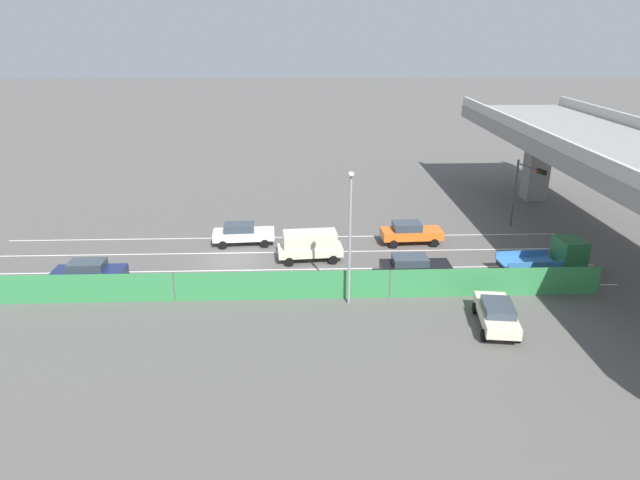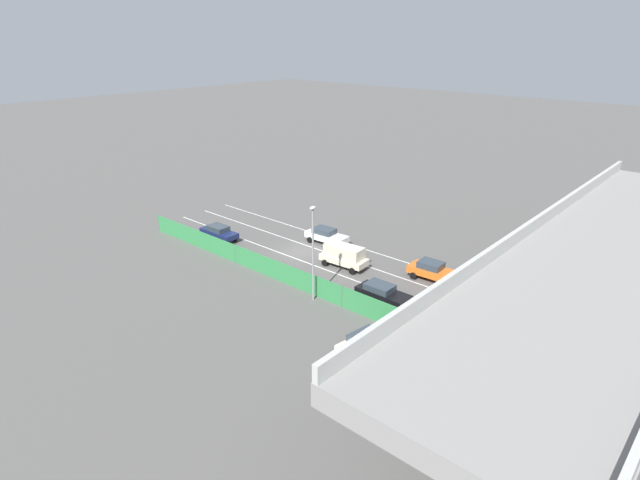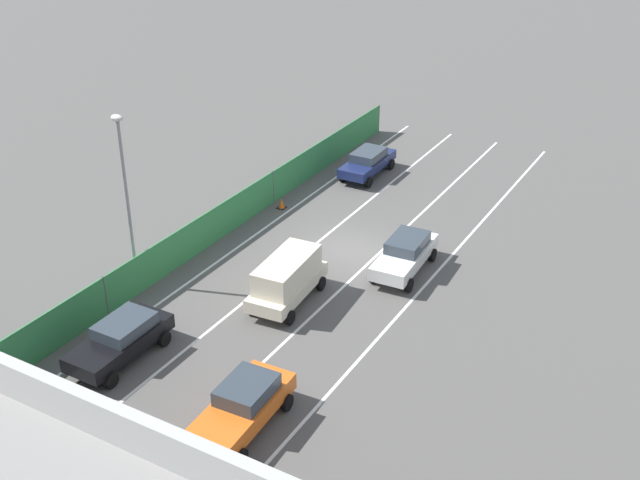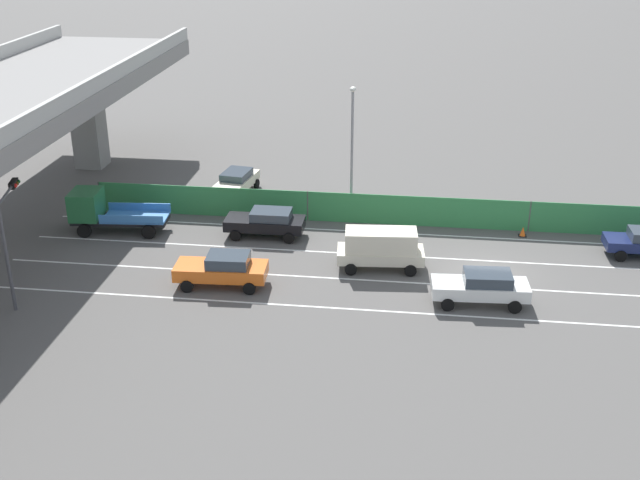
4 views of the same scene
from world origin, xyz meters
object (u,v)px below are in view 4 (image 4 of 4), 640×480
object	(u,v)px
parked_sedan_cream	(236,182)
traffic_light	(9,223)
street_lamp	(352,142)
traffic_cone	(523,232)
car_sedan_black	(266,222)
car_van_cream	(381,247)
flatbed_truck_blue	(102,211)
car_sedan_white	(482,286)
car_taxi_orange	(223,268)

from	to	relation	value
parked_sedan_cream	traffic_light	bearing A→B (deg)	155.54
street_lamp	traffic_cone	distance (m)	11.32
car_sedan_black	car_van_cream	world-z (taller)	car_van_cream
traffic_cone	street_lamp	bearing A→B (deg)	82.16
flatbed_truck_blue	traffic_cone	size ratio (longest dim) A/B	9.88
traffic_light	street_lamp	world-z (taller)	street_lamp
car_sedan_white	car_taxi_orange	xyz separation A→B (m)	(0.29, 12.94, 0.01)
traffic_light	street_lamp	bearing A→B (deg)	-50.41
car_taxi_orange	street_lamp	distance (m)	12.03
car_sedan_black	parked_sedan_cream	bearing A→B (deg)	26.86
traffic_cone	car_sedan_black	bearing A→B (deg)	97.42
car_sedan_black	traffic_cone	size ratio (longest dim) A/B	7.93
car_sedan_white	car_taxi_orange	world-z (taller)	car_taxi_orange
car_van_cream	car_taxi_orange	bearing A→B (deg)	111.43
car_sedan_white	car_van_cream	size ratio (longest dim) A/B	1.01
car_taxi_orange	car_sedan_black	distance (m)	6.61
car_taxi_orange	traffic_cone	xyz separation A→B (m)	(8.47, -15.84, -0.67)
flatbed_truck_blue	car_sedan_white	bearing A→B (deg)	-106.34
car_sedan_white	car_taxi_orange	size ratio (longest dim) A/B	1.01
parked_sedan_cream	traffic_cone	distance (m)	18.82
flatbed_truck_blue	parked_sedan_cream	xyz separation A→B (m)	(7.10, -6.37, -0.39)
car_taxi_orange	car_van_cream	xyz separation A→B (m)	(3.07, -7.83, 0.29)
car_van_cream	traffic_cone	xyz separation A→B (m)	(5.40, -8.02, -0.96)
car_sedan_white	street_lamp	world-z (taller)	street_lamp
car_taxi_orange	car_van_cream	size ratio (longest dim) A/B	1.00
flatbed_truck_blue	street_lamp	size ratio (longest dim) A/B	0.70
car_van_cream	traffic_cone	world-z (taller)	car_van_cream
car_sedan_white	flatbed_truck_blue	xyz separation A→B (m)	(6.36, 21.69, 0.36)
car_sedan_white	traffic_light	bearing A→B (deg)	96.08
car_sedan_black	traffic_light	size ratio (longest dim) A/B	0.81
car_taxi_orange	car_sedan_white	bearing A→B (deg)	-91.28
car_sedan_black	car_taxi_orange	bearing A→B (deg)	171.43
car_taxi_orange	street_lamp	xyz separation A→B (m)	(9.88, -5.61, 3.95)
car_sedan_white	car_taxi_orange	distance (m)	12.94
car_sedan_white	street_lamp	size ratio (longest dim) A/B	0.58
car_van_cream	traffic_light	world-z (taller)	traffic_light
car_taxi_orange	flatbed_truck_blue	world-z (taller)	flatbed_truck_blue
flatbed_truck_blue	traffic_light	size ratio (longest dim) A/B	1.01
car_taxi_orange	street_lamp	world-z (taller)	street_lamp
street_lamp	traffic_light	bearing A→B (deg)	129.59
car_sedan_white	parked_sedan_cream	bearing A→B (deg)	48.70
traffic_light	traffic_cone	xyz separation A→B (m)	(11.16, -25.43, -3.74)
parked_sedan_cream	traffic_light	xyz separation A→B (m)	(-15.86, 7.21, 3.12)
car_van_cream	traffic_light	size ratio (longest dim) A/B	0.83
car_sedan_black	car_sedan_white	bearing A→B (deg)	-119.71
car_taxi_orange	traffic_light	size ratio (longest dim) A/B	0.84
parked_sedan_cream	traffic_cone	size ratio (longest dim) A/B	8.29
street_lamp	car_van_cream	bearing A→B (deg)	-161.95
car_sedan_black	parked_sedan_cream	xyz separation A→B (m)	(6.63, 3.36, -0.02)
flatbed_truck_blue	traffic_light	bearing A→B (deg)	174.52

